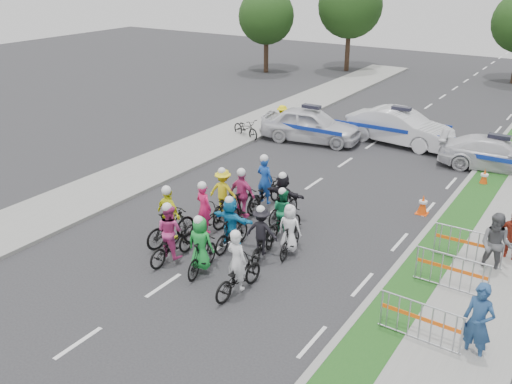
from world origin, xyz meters
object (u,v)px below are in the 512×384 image
Objects in this scene: cone_0 at (423,205)px; rider_4 at (262,238)px; rider_12 at (265,190)px; rider_0 at (238,272)px; rider_5 at (231,227)px; spectator_2 at (511,237)px; rider_3 at (170,222)px; spectator_0 at (478,323)px; police_car_2 at (497,154)px; rider_9 at (243,201)px; rider_2 at (171,239)px; parked_bike at (246,128)px; spectator_1 at (496,245)px; rider_1 at (201,250)px; tree_0 at (266,16)px; rider_7 at (290,235)px; police_car_0 at (311,125)px; tree_3 at (350,6)px; barrier_2 at (468,247)px; marshal_hiviz at (282,120)px; rider_10 at (224,197)px; rider_6 at (205,218)px; police_car_1 at (400,127)px; rider_8 at (283,218)px; barrier_0 at (420,324)px; rider_11 at (283,201)px; barrier_1 at (451,274)px.

rider_4 is at bearing -117.92° from cone_0.
rider_0 is at bearing 118.19° from rider_12.
rider_5 is 8.23m from spectator_2.
rider_3 reaches higher than spectator_0.
rider_5 is 13.01m from police_car_2.
rider_3 reaches higher than rider_9.
rider_2 is 1.02× the size of parked_bike.
rider_9 reaches higher than spectator_2.
rider_3 is 1.06× the size of spectator_1.
tree_0 is at bearing -71.87° from rider_1.
rider_7 is (1.68, 0.67, -0.10)m from rider_5.
tree_3 reaches higher than police_car_0.
rider_0 is 0.96× the size of barrier_2.
cone_0 is at bearing -46.47° from tree_0.
rider_4 is at bearing -72.05° from rider_0.
rider_2 is 2.68m from rider_4.
rider_4 is 2.57× the size of cone_0.
rider_4 is 1.08× the size of spectator_2.
spectator_0 is at bearing 146.05° from marshal_hiviz.
spectator_0 reaches higher than rider_10.
rider_6 reaches higher than police_car_1.
rider_7 is at bearing 140.80° from rider_8.
rider_1 is 14.46m from police_car_2.
police_car_0 is 2.61× the size of parked_bike.
rider_12 reaches higher than spectator_2.
police_car_1 is at bearing 139.03° from spectator_2.
spectator_0 is at bearing -61.07° from tree_3.
rider_5 is (1.08, 1.55, 0.06)m from rider_2.
barrier_0 is (9.45, -12.66, -0.26)m from police_car_0.
rider_6 reaches higher than barrier_2.
rider_12 is 1.09× the size of parked_bike.
rider_12 is at bearing -32.79° from rider_8.
marshal_hiviz is at bearing -55.84° from rider_11.
barrier_0 is at bearing 149.89° from rider_11.
rider_8 is 2.37m from rider_12.
parked_bike is at bearing -54.00° from rider_9.
marshal_hiviz is 17.18m from tree_0.
marshal_hiviz is (-3.24, 9.55, 0.05)m from rider_10.
rider_11 is at bearing 146.14° from barrier_0.
barrier_0 is 1.08× the size of parked_bike.
spectator_0 is 1.28m from barrier_0.
rider_2 is 32.15m from tree_3.
rider_3 is 10.17m from spectator_2.
rider_3 is at bearing 13.91° from rider_7.
cone_0 is at bearing -128.78° from rider_4.
spectator_2 is 2.77m from barrier_1.
spectator_0 is 1.02× the size of spectator_1.
rider_1 is 0.98× the size of parked_bike.
rider_1 is 3.82m from rider_10.
barrier_2 is (-1.01, -0.79, -0.27)m from spectator_2.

